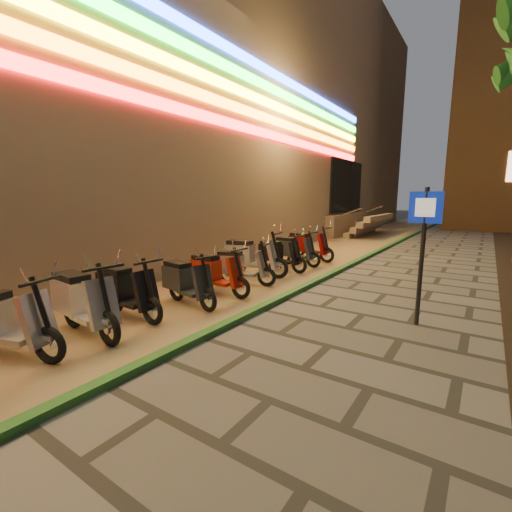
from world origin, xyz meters
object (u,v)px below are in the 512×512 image
Objects in this scene: scooter_7 at (214,273)px; scooter_10 at (277,254)px; scooter_4 at (81,301)px; scooter_8 at (239,266)px; scooter_3 at (1,321)px; scooter_12 at (306,245)px; pedestrian_sign at (423,238)px; scooter_9 at (249,256)px; scooter_11 at (292,250)px; scooter_5 at (124,290)px; scooter_6 at (185,281)px.

scooter_10 reaches higher than scooter_7.
scooter_4 reaches higher than scooter_8.
scooter_3 is 5.02m from scooter_8.
pedestrian_sign is at bearing -40.63° from scooter_12.
scooter_7 is at bearing -90.30° from scooter_9.
scooter_8 is at bearing 92.39° from scooter_7.
scooter_9 is (-0.04, 5.92, 0.05)m from scooter_3.
pedestrian_sign reaches higher than scooter_11.
scooter_5 is 1.22m from scooter_6.
scooter_6 is at bearing 87.12° from scooter_4.
pedestrian_sign is 4.38m from scooter_8.
scooter_4 reaches higher than scooter_3.
scooter_11 is (0.24, 2.11, -0.06)m from scooter_9.
pedestrian_sign is at bearing -34.88° from scooter_11.
scooter_5 is at bearing -98.37° from scooter_6.
pedestrian_sign is 1.28× the size of scooter_9.
pedestrian_sign is at bearing -28.46° from scooter_9.
scooter_9 reaches higher than scooter_6.
scooter_12 reaches higher than scooter_3.
scooter_11 is (-0.13, 4.93, 0.02)m from scooter_6.
scooter_11 reaches higher than scooter_6.
scooter_8 is 3.02m from scooter_11.
scooter_9 is (-4.56, 1.41, -0.96)m from pedestrian_sign.
scooter_6 is 1.00× the size of scooter_7.
scooter_7 is 0.87× the size of scooter_9.
pedestrian_sign is 1.52× the size of scooter_8.
scooter_4 is 6.97m from scooter_11.
scooter_7 reaches higher than scooter_8.
scooter_10 is at bearing 65.12° from scooter_9.
scooter_10 is at bearing 75.58° from scooter_8.
scooter_8 is 0.97m from scooter_9.
scooter_4 is 1.02× the size of scooter_12.
scooter_11 reaches higher than scooter_8.
scooter_7 is (-4.19, -0.50, -1.03)m from pedestrian_sign.
pedestrian_sign reaches higher than scooter_3.
scooter_3 is 1.01× the size of scooter_5.
scooter_12 is at bearing 75.15° from scooter_8.
scooter_6 is 0.86× the size of scooter_9.
scooter_5 is 2.10m from scooter_7.
scooter_3 is at bearing -85.46° from scooter_12.
scooter_5 is at bearing -147.29° from pedestrian_sign.
scooter_7 is (0.25, 2.94, -0.05)m from scooter_4.
scooter_5 is 1.01× the size of scooter_11.
scooter_8 is at bearing 69.17° from scooter_3.
scooter_5 is 3.09m from scooter_8.
scooter_9 is 1.12× the size of scooter_11.
scooter_4 is at bearing -87.74° from scooter_10.
scooter_7 is at bearing -84.38° from scooter_10.
scooter_3 is 0.96× the size of scooter_12.
scooter_8 is (0.33, 3.07, -0.03)m from scooter_5.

